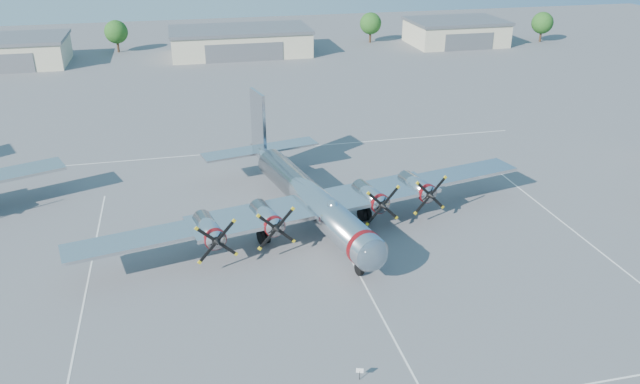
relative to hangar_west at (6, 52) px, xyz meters
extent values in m
plane|color=#515153|center=(45.00, -81.96, -2.71)|extent=(260.00, 260.00, 0.00)
cube|color=silver|center=(23.00, -86.96, -2.71)|extent=(0.15, 40.00, 0.01)
cube|color=silver|center=(45.00, -86.96, -2.71)|extent=(0.15, 40.00, 0.01)
cube|color=silver|center=(67.00, -86.96, -2.71)|extent=(0.15, 40.00, 0.01)
cube|color=silver|center=(45.00, -56.96, -2.71)|extent=(60.00, 0.15, 0.01)
cube|color=#BCB495|center=(0.00, 0.04, -0.31)|extent=(22.00, 14.00, 4.80)
cube|color=slate|center=(0.00, 0.04, 2.39)|extent=(22.60, 14.60, 0.60)
cube|color=#BCB495|center=(45.00, 0.04, -0.31)|extent=(28.00, 14.00, 4.80)
cube|color=slate|center=(45.00, 0.04, 2.39)|extent=(28.60, 14.60, 0.60)
cube|color=slate|center=(45.00, -7.01, -0.91)|extent=(15.40, 0.20, 3.60)
cube|color=#BCB495|center=(93.00, 0.04, -0.31)|extent=(20.00, 14.00, 4.80)
cube|color=slate|center=(93.00, 0.04, 2.39)|extent=(20.60, 14.60, 0.60)
cube|color=slate|center=(93.00, -7.01, -0.91)|extent=(11.00, 0.20, 3.60)
cylinder|color=#382619|center=(20.00, 8.04, -1.31)|extent=(0.50, 0.50, 2.80)
sphere|color=#1A4714|center=(20.00, 8.04, 1.53)|extent=(4.80, 4.80, 4.80)
cylinder|color=#382619|center=(75.00, 6.04, -1.31)|extent=(0.50, 0.50, 2.80)
sphere|color=#1A4714|center=(75.00, 6.04, 1.53)|extent=(4.80, 4.80, 4.80)
cylinder|color=#382619|center=(113.00, -1.96, -1.31)|extent=(0.50, 0.50, 2.80)
sphere|color=#1A4714|center=(113.00, -1.96, 1.53)|extent=(4.80, 4.80, 4.80)
cylinder|color=black|center=(41.44, -100.24, -2.37)|extent=(0.05, 0.05, 0.70)
cube|color=white|center=(41.44, -100.24, -1.97)|extent=(0.46, 0.19, 0.35)
camera|label=1|loc=(31.80, -130.58, 25.21)|focal=35.00mm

